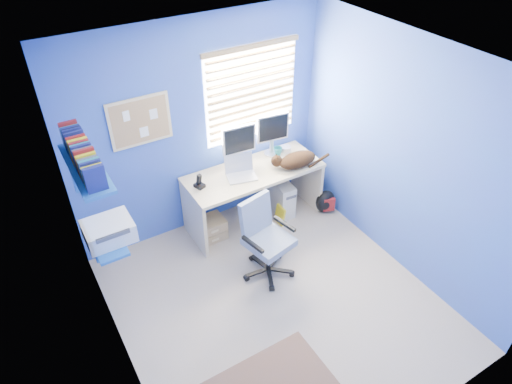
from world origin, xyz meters
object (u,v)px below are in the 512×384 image
desk (254,196)px  laptop (241,169)px  cat (298,160)px  tower_pc (281,196)px  office_chair (266,248)px

desk → laptop: (-0.18, -0.04, 0.48)m
desk → laptop: size_ratio=4.95×
cat → tower_pc: 0.63m
cat → desk: bearing=-179.2°
office_chair → desk: bearing=67.5°
cat → office_chair: (-0.83, -0.63, -0.49)m
desk → cat: bearing=-19.6°
desk → office_chair: size_ratio=1.80×
laptop → tower_pc: (0.57, 0.02, -0.62)m
tower_pc → office_chair: office_chair is taller
cat → tower_pc: size_ratio=1.06×
desk → laptop: 0.52m
laptop → office_chair: laptop is taller
laptop → cat: 0.69m
cat → tower_pc: cat is taller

